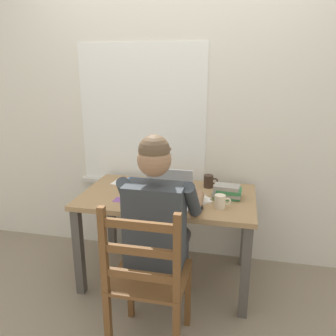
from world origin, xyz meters
TOP-DOWN VIEW (x-y plane):
  - ground_plane at (0.00, 0.00)m, footprint 8.00×8.00m
  - back_wall at (-0.01, 0.44)m, footprint 6.00×0.08m
  - desk at (0.00, 0.00)m, footprint 1.26×0.73m
  - seated_person at (0.05, -0.44)m, footprint 0.50×0.60m
  - wooden_chair at (0.05, -0.72)m, footprint 0.42×0.42m
  - laptop at (0.03, -0.16)m, footprint 0.33×0.30m
  - computer_mouse at (0.26, -0.23)m, footprint 0.06×0.10m
  - coffee_mug_white at (0.39, -0.17)m, footprint 0.11×0.07m
  - coffee_mug_dark at (-0.02, 0.13)m, footprint 0.12×0.08m
  - coffee_mug_spare at (0.28, 0.22)m, footprint 0.11×0.07m
  - book_stack_main at (0.43, 0.03)m, footprint 0.21×0.16m
  - book_stack_side at (-0.23, 0.05)m, footprint 0.19×0.15m
  - paper_pile_near_laptop at (0.21, -0.08)m, footprint 0.26×0.24m
  - paper_pile_back_corner at (-0.39, 0.20)m, footprint 0.20×0.20m
  - paper_pile_side at (0.19, -0.05)m, footprint 0.26×0.23m
  - landscape_photo_print at (-0.28, -0.17)m, footprint 0.13×0.09m

SIDE VIEW (x-z plane):
  - ground_plane at x=0.00m, z-range 0.00..0.00m
  - wooden_chair at x=0.05m, z-range -0.01..0.94m
  - desk at x=0.00m, z-range 0.25..0.95m
  - seated_person at x=0.05m, z-range 0.06..1.32m
  - landscape_photo_print at x=-0.28m, z-range 0.70..0.70m
  - paper_pile_back_corner at x=-0.39m, z-range 0.70..0.71m
  - paper_pile_side at x=0.19m, z-range 0.70..0.71m
  - paper_pile_near_laptop at x=0.21m, z-range 0.70..0.72m
  - computer_mouse at x=0.26m, z-range 0.70..0.73m
  - book_stack_side at x=-0.23m, z-range 0.70..0.78m
  - coffee_mug_dark at x=-0.02m, z-range 0.70..0.79m
  - coffee_mug_white at x=0.39m, z-range 0.70..0.79m
  - book_stack_main at x=0.43m, z-range 0.70..0.80m
  - coffee_mug_spare at x=0.28m, z-range 0.70..0.80m
  - laptop at x=0.03m, z-range 0.64..0.87m
  - back_wall at x=-0.01m, z-range 0.00..2.60m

